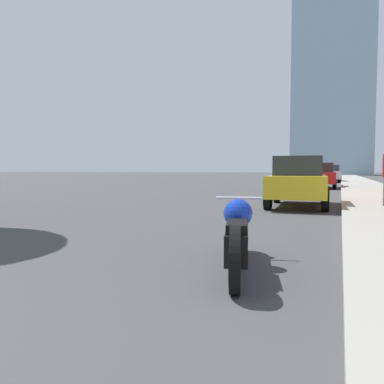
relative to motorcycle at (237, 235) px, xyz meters
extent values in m
cube|color=#9E998E|center=(2.67, 35.31, -0.34)|extent=(3.02, 240.00, 0.15)
cube|color=#9EB7CC|center=(-1.07, 93.35, 32.92)|extent=(17.72, 17.72, 66.65)
cylinder|color=black|center=(-0.18, 0.76, -0.08)|extent=(0.25, 0.66, 0.65)
cylinder|color=black|center=(0.20, -0.86, -0.08)|extent=(0.25, 0.66, 0.65)
cube|color=black|center=(0.01, -0.05, -0.07)|extent=(0.53, 1.29, 0.33)
sphere|color=#1433AD|center=(-0.05, 0.20, 0.23)|extent=(0.36, 0.36, 0.36)
cube|color=black|center=(0.07, -0.31, 0.15)|extent=(0.34, 0.61, 0.10)
sphere|color=silver|center=(-0.19, 0.79, 0.26)|extent=(0.16, 0.16, 0.16)
cylinder|color=silver|center=(-0.16, 0.67, 0.38)|extent=(0.61, 0.18, 0.04)
cube|color=gold|center=(-0.14, 8.14, 0.27)|extent=(1.90, 4.27, 0.64)
cube|color=#23282D|center=(-0.14, 8.14, 0.89)|extent=(1.53, 2.09, 0.60)
cylinder|color=black|center=(-1.00, 9.39, -0.05)|extent=(0.24, 0.73, 0.72)
cylinder|color=black|center=(0.59, 9.48, -0.05)|extent=(0.24, 0.73, 0.72)
cylinder|color=black|center=(-0.87, 6.80, -0.05)|extent=(0.24, 0.73, 0.72)
cylinder|color=black|center=(0.73, 6.88, -0.05)|extent=(0.24, 0.73, 0.72)
cube|color=red|center=(-0.13, 21.37, 0.28)|extent=(2.00, 4.52, 0.71)
cube|color=#23282D|center=(-0.13, 21.37, 0.93)|extent=(1.65, 2.19, 0.59)
cylinder|color=black|center=(-1.05, 22.72, -0.08)|extent=(0.22, 0.67, 0.66)
cylinder|color=black|center=(0.71, 22.78, -0.08)|extent=(0.22, 0.67, 0.66)
cylinder|color=black|center=(-0.97, 19.96, -0.08)|extent=(0.22, 0.67, 0.66)
cylinder|color=black|center=(0.80, 20.01, -0.08)|extent=(0.22, 0.67, 0.66)
cube|color=#BCBCC1|center=(0.15, 34.10, 0.29)|extent=(2.07, 4.29, 0.77)
cube|color=#23282D|center=(0.15, 34.10, 0.96)|extent=(1.66, 2.10, 0.57)
cylinder|color=black|center=(-0.78, 35.34, -0.09)|extent=(0.24, 0.65, 0.64)
cylinder|color=black|center=(0.92, 35.45, -0.09)|extent=(0.24, 0.65, 0.64)
cylinder|color=black|center=(-0.61, 32.75, -0.09)|extent=(0.24, 0.65, 0.64)
cylinder|color=black|center=(1.09, 32.87, -0.09)|extent=(0.24, 0.65, 0.64)
camera|label=1|loc=(1.11, -4.24, 0.76)|focal=35.00mm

